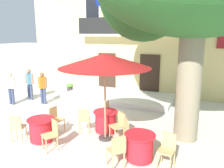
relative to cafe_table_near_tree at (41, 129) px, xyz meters
The scene contains 20 objects.
ground_plane 2.01m from the cafe_table_near_tree, 81.91° to the left, with size 120.00×120.00×0.00m, color beige.
building_facade 9.56m from the cafe_table_near_tree, 86.88° to the left, with size 13.00×5.09×7.50m.
entrance_step_platform 5.62m from the cafe_table_near_tree, 85.03° to the left, with size 5.65×2.72×0.25m, color silver.
cafe_table_near_tree is the anchor object (origin of this frame).
cafe_chair_near_tree_0 0.77m from the cafe_table_near_tree, 152.74° to the right, with size 0.52×0.52×0.91m.
cafe_chair_near_tree_1 0.77m from the cafe_table_near_tree, 25.48° to the right, with size 0.55×0.55×0.91m.
cafe_chair_near_tree_2 0.77m from the cafe_table_near_tree, 89.64° to the left, with size 0.44×0.44×0.91m.
cafe_table_middle 3.27m from the cafe_table_near_tree, ahead, with size 0.86×0.86×0.76m.
cafe_chair_middle_0 2.89m from the cafe_table_near_tree, 14.66° to the left, with size 0.56×0.56×0.91m.
cafe_chair_middle_1 2.88m from the cafe_table_near_tree, ahead, with size 0.56×0.56×0.91m.
cafe_chair_middle_2 4.03m from the cafe_table_near_tree, ahead, with size 0.45×0.45×0.91m.
cafe_table_front 2.19m from the cafe_table_near_tree, 42.59° to the left, with size 0.86×0.86×0.76m.
cafe_chair_front_0 2.53m from the cafe_table_near_tree, 26.05° to the left, with size 0.56×0.56×0.91m.
cafe_chair_front_1 2.65m from the cafe_table_near_tree, 56.88° to the left, with size 0.45×0.45×0.91m.
cafe_chair_front_2 1.46m from the cafe_table_near_tree, 48.08° to the left, with size 0.54×0.54×0.91m.
cafe_umbrella 3.04m from the cafe_table_near_tree, 26.48° to the left, with size 2.90×2.90×2.85m.
ground_planter_left 6.30m from the cafe_table_near_tree, 115.26° to the left, with size 0.45×0.45×0.54m.
pedestrian_near_entrance 5.20m from the cafe_table_near_tree, 136.34° to the left, with size 0.53×0.37×1.64m.
pedestrian_mid_plaza 4.21m from the cafe_table_near_tree, 128.79° to the left, with size 0.53×0.40×1.59m.
pedestrian_by_tree 4.79m from the cafe_table_near_tree, 147.23° to the left, with size 0.53×0.33×1.61m.
Camera 1 is at (4.60, -7.43, 3.45)m, focal length 36.87 mm.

